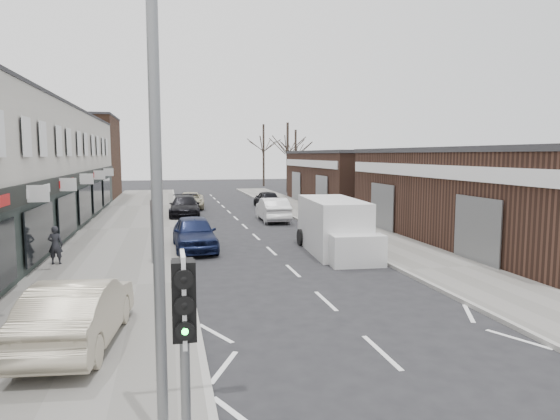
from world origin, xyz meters
TOP-DOWN VIEW (x-y plane):
  - ground at (0.00, 0.00)m, footprint 160.00×160.00m
  - pavement_left at (-6.75, 22.00)m, footprint 5.50×64.00m
  - pavement_right at (5.75, 22.00)m, footprint 3.50×64.00m
  - brick_block_far at (-13.50, 45.00)m, footprint 8.00×10.00m
  - right_unit_near at (12.50, 14.00)m, footprint 10.00×18.00m
  - right_unit_far at (12.50, 34.00)m, footprint 10.00×16.00m
  - tree_far_a at (9.00, 48.00)m, footprint 3.60×3.60m
  - tree_far_b at (11.50, 54.00)m, footprint 3.60×3.60m
  - tree_far_c at (8.50, 60.00)m, footprint 3.60×3.60m
  - traffic_light at (-4.40, -2.02)m, footprint 0.28×0.60m
  - street_lamp at (-4.53, -0.80)m, footprint 2.23×0.22m
  - warning_sign at (-5.16, 12.00)m, footprint 0.12×0.80m
  - white_van at (2.67, 13.01)m, footprint 2.51×6.28m
  - sedan_on_pavement at (-6.57, 3.67)m, footprint 2.11×4.74m
  - pedestrian at (-8.86, 12.64)m, footprint 0.59×0.42m
  - parked_car_left_a at (-3.40, 15.00)m, footprint 2.02×4.67m
  - parked_car_left_b at (-3.40, 27.47)m, footprint 2.34×5.21m
  - parked_car_left_c at (-2.77, 33.00)m, footprint 2.44×4.84m
  - parked_car_right_a at (2.20, 24.07)m, footprint 1.75×4.74m
  - parked_car_right_b at (3.50, 32.65)m, footprint 1.76×4.16m

SIDE VIEW (x-z plane):
  - ground at x=0.00m, z-range 0.00..0.00m
  - tree_far_a at x=9.00m, z-range -4.00..4.00m
  - tree_far_b at x=11.50m, z-range -3.75..3.75m
  - tree_far_c at x=8.50m, z-range -4.25..4.25m
  - pavement_left at x=-6.75m, z-range 0.00..0.12m
  - pavement_right at x=5.75m, z-range 0.00..0.12m
  - parked_car_left_c at x=-2.77m, z-range 0.00..1.31m
  - parked_car_right_b at x=3.50m, z-range 0.00..1.40m
  - parked_car_left_b at x=-3.40m, z-range 0.00..1.48m
  - parked_car_right_a at x=2.20m, z-range 0.00..1.55m
  - parked_car_left_a at x=-3.40m, z-range 0.00..1.57m
  - sedan_on_pavement at x=-6.57m, z-range 0.12..1.63m
  - pedestrian at x=-8.86m, z-range 0.12..1.64m
  - white_van at x=2.67m, z-range -0.07..2.33m
  - warning_sign at x=-5.16m, z-range 0.85..3.55m
  - right_unit_near at x=12.50m, z-range 0.00..4.50m
  - right_unit_far at x=12.50m, z-range 0.00..4.50m
  - traffic_light at x=-4.40m, z-range 0.86..3.96m
  - brick_block_far at x=-13.50m, z-range 0.00..8.00m
  - street_lamp at x=-4.53m, z-range 0.62..8.62m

